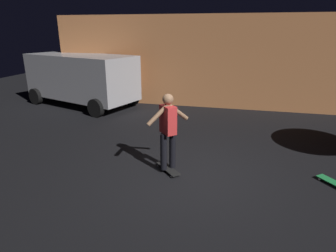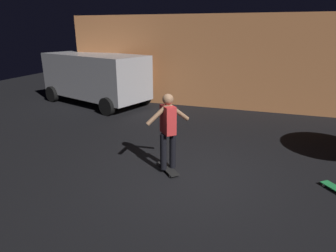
# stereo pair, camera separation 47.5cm
# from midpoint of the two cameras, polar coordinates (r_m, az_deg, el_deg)

# --- Properties ---
(ground_plane) EXTENTS (28.00, 28.00, 0.00)m
(ground_plane) POSITION_cam_midpoint_polar(r_m,az_deg,el_deg) (6.29, 2.05, -9.84)
(ground_plane) COLOR black
(low_building) EXTENTS (11.45, 3.83, 3.53)m
(low_building) POSITION_cam_midpoint_polar(r_m,az_deg,el_deg) (13.40, 5.16, 13.23)
(low_building) COLOR #C67A47
(low_building) RESTS_ON ground_plane
(parked_van) EXTENTS (4.97, 3.42, 2.03)m
(parked_van) POSITION_cam_midpoint_polar(r_m,az_deg,el_deg) (12.44, -17.77, 9.21)
(parked_van) COLOR #B2B2B7
(parked_van) RESTS_ON ground_plane
(skateboard_ridden) EXTENTS (0.68, 0.71, 0.07)m
(skateboard_ridden) POSITION_cam_midpoint_polar(r_m,az_deg,el_deg) (6.47, -2.12, -8.41)
(skateboard_ridden) COLOR black
(skateboard_ridden) RESTS_ON ground_plane
(skateboard_spare) EXTENTS (0.64, 0.74, 0.07)m
(skateboard_spare) POSITION_cam_midpoint_polar(r_m,az_deg,el_deg) (6.66, 28.39, -10.00)
(skateboard_spare) COLOR green
(skateboard_spare) RESTS_ON ground_plane
(skater) EXTENTS (0.78, 0.73, 1.67)m
(skater) POSITION_cam_midpoint_polar(r_m,az_deg,el_deg) (6.09, -2.23, -0.15)
(skater) COLOR black
(skater) RESTS_ON skateboard_ridden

